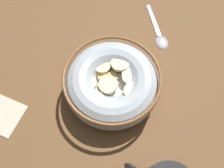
# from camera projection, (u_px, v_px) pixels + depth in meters

# --- Properties ---
(ground_plane) EXTENTS (1.00, 1.00, 0.02)m
(ground_plane) POSITION_uv_depth(u_px,v_px,m) (112.00, 92.00, 0.48)
(ground_plane) COLOR brown
(cereal_bowl) EXTENTS (0.18, 0.18, 0.06)m
(cereal_bowl) POSITION_uv_depth(u_px,v_px,m) (112.00, 83.00, 0.44)
(cereal_bowl) COLOR #B2BCC6
(cereal_bowl) RESTS_ON ground_plane
(spoon) EXTENTS (0.11, 0.11, 0.01)m
(spoon) POSITION_uv_depth(u_px,v_px,m) (159.00, 35.00, 0.52)
(spoon) COLOR #A5A5AD
(spoon) RESTS_ON ground_plane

